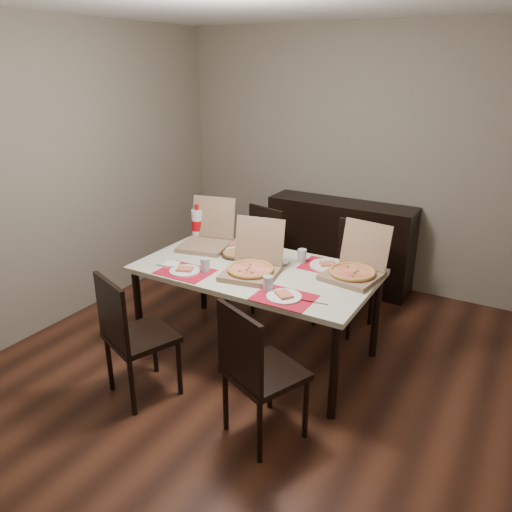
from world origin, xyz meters
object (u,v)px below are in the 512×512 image
chair_near_left (131,333)px  dining_table (256,276)px  chair_near_right (256,369)px  soda_bottle (197,224)px  chair_far_right (350,270)px  pizza_box_center (252,267)px  sideboard (339,244)px  chair_far_left (257,252)px  dip_bowl (283,262)px

chair_near_left → dining_table: bearing=63.9°
chair_near_left → chair_near_right: bearing=3.6°
soda_bottle → chair_far_right: bearing=22.9°
pizza_box_center → dining_table: bearing=106.4°
sideboard → chair_far_left: chair_far_left is taller
sideboard → pizza_box_center: (-0.03, -1.75, 0.36)m
chair_near_left → soda_bottle: soda_bottle is taller
sideboard → soda_bottle: 1.62m
chair_far_left → soda_bottle: 0.72m
chair_near_left → pizza_box_center: size_ratio=1.90×
chair_near_right → pizza_box_center: (-0.47, 0.75, 0.30)m
chair_near_right → pizza_box_center: bearing=121.9°
dip_bowl → soda_bottle: (-0.93, 0.16, 0.12)m
chair_far_right → chair_far_left: bearing=-179.9°
chair_near_right → chair_far_left: 1.99m
chair_far_left → soda_bottle: size_ratio=2.94×
pizza_box_center → chair_near_right: bearing=-58.1°
sideboard → chair_far_right: chair_far_right is taller
dining_table → chair_near_right: bearing=-59.9°
dining_table → soda_bottle: (-0.80, 0.34, 0.20)m
dining_table → pizza_box_center: bearing=-73.6°
chair_far_left → chair_near_right: bearing=-60.3°
chair_near_right → soda_bottle: (-1.30, 1.20, 0.37)m
sideboard → dip_bowl: size_ratio=13.39×
dip_bowl → dining_table: bearing=-127.1°
sideboard → dining_table: bearing=-92.2°
dining_table → chair_near_right: (0.50, -0.86, -0.17)m
dining_table → chair_far_right: bearing=62.3°
sideboard → dining_table: 1.66m
chair_near_left → dip_bowl: size_ratio=8.30×
chair_far_right → pizza_box_center: (-0.42, -0.98, 0.30)m
chair_far_left → chair_far_right: 0.94m
pizza_box_center → chair_far_left: bearing=118.0°
sideboard → chair_near_left: 2.61m
soda_bottle → chair_near_right: bearing=-42.7°
pizza_box_center → dip_bowl: bearing=70.8°
dip_bowl → soda_bottle: size_ratio=0.35×
sideboard → chair_near_right: chair_near_right is taller
chair_far_right → soda_bottle: (-1.25, -0.53, 0.37)m
soda_bottle → chair_far_left: bearing=59.6°
sideboard → dip_bowl: 1.49m
chair_near_left → dip_bowl: 1.27m
chair_far_left → dip_bowl: chair_far_left is taller
sideboard → chair_far_left: 0.95m
soda_bottle → dip_bowl: bearing=-9.5°
chair_far_right → pizza_box_center: 1.11m
chair_far_right → chair_near_right: bearing=-88.5°
sideboard → chair_near_left: chair_near_left is taller
dining_table → chair_far_left: bearing=119.4°
chair_near_left → chair_far_left: 1.78m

